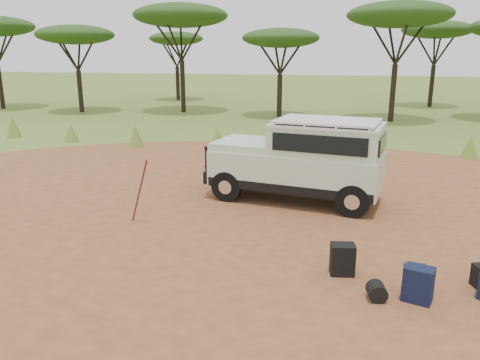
% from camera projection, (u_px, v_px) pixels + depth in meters
% --- Properties ---
extents(ground, '(140.00, 140.00, 0.00)m').
position_uv_depth(ground, '(235.00, 243.00, 8.87)').
color(ground, olive).
rests_on(ground, ground).
extents(dirt_clearing, '(23.00, 23.00, 0.01)m').
position_uv_depth(dirt_clearing, '(235.00, 243.00, 8.87)').
color(dirt_clearing, '#9A5832').
rests_on(dirt_clearing, ground).
extents(grass_fringe, '(36.60, 1.60, 0.90)m').
position_uv_depth(grass_fringe, '(296.00, 141.00, 16.88)').
color(grass_fringe, olive).
rests_on(grass_fringe, ground).
extents(acacia_treeline, '(46.70, 13.20, 6.26)m').
position_uv_depth(acacia_treeline, '(334.00, 27.00, 26.00)').
color(acacia_treeline, black).
rests_on(acacia_treeline, ground).
extents(safari_vehicle, '(4.35, 2.27, 2.02)m').
position_uv_depth(safari_vehicle, '(302.00, 162.00, 11.19)').
color(safari_vehicle, beige).
rests_on(safari_vehicle, ground).
extents(walking_staff, '(0.55, 0.27, 1.42)m').
position_uv_depth(walking_staff, '(140.00, 191.00, 9.71)').
color(walking_staff, '#612D17').
rests_on(walking_staff, ground).
extents(backpack_black, '(0.42, 0.34, 0.52)m').
position_uv_depth(backpack_black, '(342.00, 259.00, 7.57)').
color(backpack_black, black).
rests_on(backpack_black, ground).
extents(backpack_navy, '(0.48, 0.40, 0.53)m').
position_uv_depth(backpack_navy, '(418.00, 284.00, 6.74)').
color(backpack_navy, '#111B35').
rests_on(backpack_navy, ground).
extents(backpack_olive, '(0.35, 0.27, 0.45)m').
position_uv_depth(backpack_olive, '(415.00, 280.00, 6.96)').
color(backpack_olive, '#313B1B').
rests_on(backpack_olive, ground).
extents(stuff_sack, '(0.32, 0.32, 0.27)m').
position_uv_depth(stuff_sack, '(377.00, 291.00, 6.80)').
color(stuff_sack, black).
rests_on(stuff_sack, ground).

